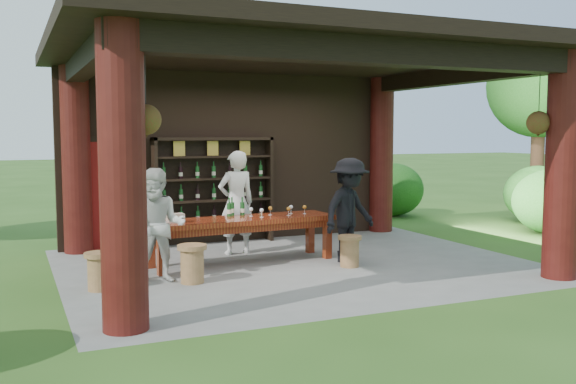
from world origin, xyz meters
name	(u,v)px	position (x,y,z in m)	size (l,w,h in m)	color
ground	(298,264)	(0.00, 0.00, 0.00)	(90.00, 90.00, 0.00)	#2D5119
pavilion	(287,133)	(-0.01, 0.43, 2.13)	(7.50, 6.00, 3.60)	slate
wine_shelf	(214,190)	(-0.66, 2.45, 1.03)	(2.33, 0.35, 2.05)	black
tasting_table	(242,225)	(-0.79, 0.48, 0.63)	(3.16, 0.99, 0.75)	#63180E
stool_near_left	(192,263)	(-1.91, -0.56, 0.29)	(0.42, 0.42, 0.55)	brown
stool_near_right	(350,250)	(0.69, -0.49, 0.27)	(0.38, 0.38, 0.50)	brown
stool_far_left	(99,270)	(-3.18, -0.47, 0.28)	(0.40, 0.40, 0.52)	brown
host	(236,203)	(-0.61, 1.28, 0.91)	(0.66, 0.44, 1.82)	silver
guest_woman	(158,225)	(-2.33, -0.30, 0.82)	(0.80, 0.62, 1.64)	beige
guest_man	(349,210)	(0.85, -0.17, 0.86)	(1.11, 0.64, 1.72)	black
table_bottles	(234,206)	(-0.81, 0.78, 0.90)	(0.33, 0.18, 0.31)	#194C1E
table_glasses	(278,211)	(-0.12, 0.54, 0.82)	(1.02, 0.29, 0.15)	silver
napkin_basket	(175,218)	(-1.92, 0.36, 0.82)	(0.26, 0.18, 0.14)	#BF6672
shrubs	(379,214)	(2.31, 1.26, 0.55)	(15.53, 8.88, 1.36)	#194C14
trees	(421,74)	(3.84, 2.15, 3.37)	(20.37, 9.50, 4.80)	#3F2819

